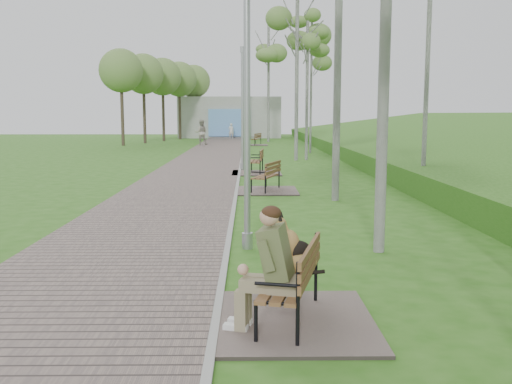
% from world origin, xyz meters
% --- Properties ---
extents(ground, '(120.00, 120.00, 0.00)m').
position_xyz_m(ground, '(0.00, 0.00, 0.00)').
color(ground, '#2A6015').
rests_on(ground, ground).
extents(walkway, '(3.50, 67.00, 0.04)m').
position_xyz_m(walkway, '(-1.75, 21.50, 0.02)').
color(walkway, '#645550').
rests_on(walkway, ground).
extents(kerb, '(0.10, 67.00, 0.05)m').
position_xyz_m(kerb, '(0.00, 21.50, 0.03)').
color(kerb, '#999993').
rests_on(kerb, ground).
extents(embankment, '(14.00, 70.00, 1.60)m').
position_xyz_m(embankment, '(12.00, 20.00, 0.00)').
color(embankment, '#4E842E').
rests_on(embankment, ground).
extents(building_north, '(10.00, 5.20, 4.00)m').
position_xyz_m(building_north, '(-1.50, 50.97, 1.99)').
color(building_north, '#9E9E99').
rests_on(building_north, ground).
extents(bench_main, '(1.85, 2.05, 1.61)m').
position_xyz_m(bench_main, '(0.77, -0.52, 0.45)').
color(bench_main, '#645550').
rests_on(bench_main, ground).
extents(bench_second, '(1.85, 2.05, 1.14)m').
position_xyz_m(bench_second, '(0.90, 10.58, 0.21)').
color(bench_second, '#645550').
rests_on(bench_second, ground).
extents(bench_third, '(1.94, 2.15, 1.19)m').
position_xyz_m(bench_third, '(0.65, 15.84, 0.22)').
color(bench_third, '#645550').
rests_on(bench_third, ground).
extents(bench_far, '(1.82, 2.02, 1.12)m').
position_xyz_m(bench_far, '(0.85, 36.35, 0.21)').
color(bench_far, '#645550').
rests_on(bench_far, ground).
extents(lamp_post_near, '(0.19, 0.19, 4.91)m').
position_xyz_m(lamp_post_near, '(0.35, 3.11, 2.29)').
color(lamp_post_near, '#9A9CA2').
rests_on(lamp_post_near, ground).
extents(lamp_post_second, '(0.20, 0.20, 5.11)m').
position_xyz_m(lamp_post_second, '(0.11, 17.34, 2.39)').
color(lamp_post_second, '#9A9CA2').
rests_on(lamp_post_second, ground).
extents(lamp_post_third, '(0.20, 0.20, 5.16)m').
position_xyz_m(lamp_post_third, '(0.40, 34.23, 2.41)').
color(lamp_post_third, '#9A9CA2').
rests_on(lamp_post_third, ground).
extents(lamp_post_far, '(0.21, 0.21, 5.32)m').
position_xyz_m(lamp_post_far, '(0.23, 45.93, 2.48)').
color(lamp_post_far, '#9A9CA2').
rests_on(lamp_post_far, ground).
extents(pedestrian_near, '(0.58, 0.41, 1.48)m').
position_xyz_m(pedestrian_near, '(-1.29, 47.27, 0.74)').
color(pedestrian_near, silver).
rests_on(pedestrian_near, ground).
extents(pedestrian_far, '(0.96, 0.76, 1.91)m').
position_xyz_m(pedestrian_far, '(-3.20, 36.30, 0.96)').
color(pedestrian_far, '#9F9A8B').
rests_on(pedestrian_far, ground).
extents(birch_mid_c, '(2.82, 2.82, 9.49)m').
position_xyz_m(birch_mid_c, '(2.78, 22.27, 7.45)').
color(birch_mid_c, silver).
rests_on(birch_mid_c, ground).
extents(birch_far_a, '(2.27, 2.27, 8.46)m').
position_xyz_m(birch_far_a, '(4.10, 27.77, 6.64)').
color(birch_far_a, silver).
rests_on(birch_far_a, ground).
extents(birch_far_b, '(2.21, 2.21, 7.24)m').
position_xyz_m(birch_far_b, '(3.33, 22.56, 5.68)').
color(birch_far_b, silver).
rests_on(birch_far_b, ground).
extents(birch_distant_a, '(2.78, 2.78, 10.03)m').
position_xyz_m(birch_distant_a, '(2.02, 41.56, 7.88)').
color(birch_distant_a, silver).
rests_on(birch_distant_a, ground).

